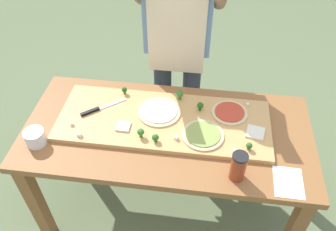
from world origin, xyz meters
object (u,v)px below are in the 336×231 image
cheese_crumble_a (235,151)px  cheese_crumble_c (176,138)px  chefs_knife (97,109)px  pizza_whole_pesto_green (203,135)px  broccoli_floret_front_right (124,90)px  pizza_slice_far_right (123,126)px  recipe_note (288,182)px  broccoli_floret_front_left (155,138)px  pizza_whole_white_garlic (159,111)px  cheese_crumble_e (80,135)px  sauce_jar (238,167)px  broccoli_floret_center_right (200,106)px  cheese_crumble_b (72,124)px  broccoli_floret_front_mid (180,94)px  broccoli_floret_back_mid (141,132)px  pizza_slice_near_left (255,133)px  cook_center (178,34)px  flour_cup (36,138)px  broccoli_floret_center_left (249,146)px  cheese_crumble_d (248,105)px  pizza_whole_tomato_red (230,113)px

cheese_crumble_a → cheese_crumble_c: 0.30m
chefs_knife → pizza_whole_pesto_green: bearing=-11.1°
cheese_crumble_a → broccoli_floret_front_right: bearing=150.5°
pizza_slice_far_right → recipe_note: 0.88m
pizza_whole_pesto_green → chefs_knife: bearing=168.9°
cheese_crumble_c → pizza_slice_far_right: bearing=170.8°
broccoli_floret_front_right → broccoli_floret_front_left: bearing=-55.4°
pizza_whole_white_garlic → cheese_crumble_e: cheese_crumble_e is taller
broccoli_floret_front_left → sauce_jar: size_ratio=0.29×
broccoli_floret_center_right → cheese_crumble_a: bearing=-55.5°
cheese_crumble_b → chefs_knife: bearing=52.0°
broccoli_floret_front_mid → broccoli_floret_center_right: (0.12, -0.08, -0.00)m
broccoli_floret_front_right → broccoli_floret_center_right: bearing=-10.6°
broccoli_floret_front_mid → pizza_slice_far_right: bearing=-135.5°
broccoli_floret_front_mid → cheese_crumble_c: size_ratio=3.05×
broccoli_floret_back_mid → cheese_crumble_b: broccoli_floret_back_mid is taller
pizza_slice_near_left → recipe_note: 0.31m
chefs_knife → pizza_slice_far_right: bearing=-32.7°
cheese_crumble_b → cook_center: bearing=51.2°
flour_cup → broccoli_floret_front_right: bearing=48.0°
broccoli_floret_front_right → sauce_jar: (0.65, -0.50, 0.02)m
pizza_slice_far_right → broccoli_floret_front_left: broccoli_floret_front_left is taller
pizza_slice_far_right → broccoli_floret_center_left: 0.66m
cheese_crumble_a → broccoli_floret_front_mid: bearing=131.1°
broccoli_floret_back_mid → cheese_crumble_a: (0.49, -0.04, -0.03)m
chefs_knife → cheese_crumble_d: bearing=9.9°
recipe_note → chefs_knife: bearing=161.6°
cheese_crumble_a → cheese_crumble_c: size_ratio=0.82×
broccoli_floret_front_right → pizza_whole_tomato_red: bearing=-8.2°
pizza_whole_tomato_red → sauce_jar: size_ratio=1.27×
pizza_whole_white_garlic → broccoli_floret_center_right: (0.22, 0.05, 0.03)m
cheese_crumble_c → broccoli_floret_center_right: bearing=65.6°
pizza_whole_white_garlic → pizza_slice_far_right: bearing=-141.4°
broccoli_floret_front_left → flour_cup: 0.62m
pizza_slice_far_right → broccoli_floret_front_right: broccoli_floret_front_right is taller
broccoli_floret_front_right → recipe_note: broccoli_floret_front_right is taller
pizza_slice_far_right → flour_cup: 0.45m
broccoli_floret_front_right → cheese_crumble_d: 0.72m
sauce_jar → cook_center: 0.93m
pizza_whole_pesto_green → pizza_whole_tomato_red: bearing=53.7°
cheese_crumble_e → recipe_note: size_ratio=0.11×
pizza_slice_near_left → broccoli_floret_center_right: broccoli_floret_center_right is taller
recipe_note → pizza_whole_tomato_red: bearing=124.5°
pizza_slice_far_right → pizza_slice_near_left: same height
cheese_crumble_a → flour_cup: 1.02m
pizza_whole_tomato_red → cheese_crumble_c: 0.36m
broccoli_floret_front_mid → sauce_jar: bearing=-56.7°
pizza_whole_pesto_green → recipe_note: bearing=-27.9°
chefs_knife → recipe_note: (1.02, -0.34, -0.03)m
chefs_knife → broccoli_floret_center_right: bearing=7.4°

